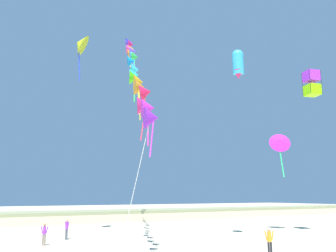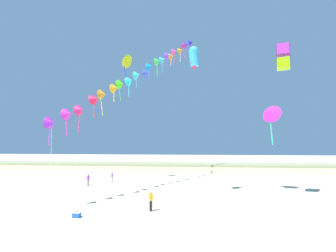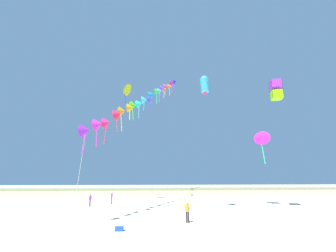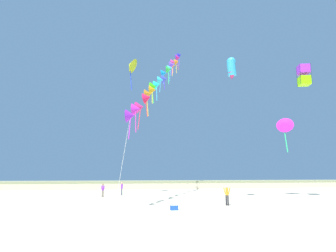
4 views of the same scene
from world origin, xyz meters
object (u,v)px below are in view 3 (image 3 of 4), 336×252
(large_kite_low_lead, at_px, (205,85))
(beach_cooler, at_px, (119,228))
(large_kite_outer_drift, at_px, (276,90))
(person_mid_center, at_px, (90,199))
(person_near_left, at_px, (112,197))
(person_near_right, at_px, (187,210))
(large_kite_high_solo, at_px, (126,89))
(large_kite_mid_trail, at_px, (262,137))

(large_kite_low_lead, bearing_deg, beach_cooler, -135.89)
(large_kite_outer_drift, bearing_deg, person_mid_center, 164.80)
(person_near_left, height_order, large_kite_outer_drift, large_kite_outer_drift)
(person_near_right, relative_size, beach_cooler, 2.99)
(person_near_left, bearing_deg, beach_cooler, -79.87)
(large_kite_high_solo, bearing_deg, large_kite_outer_drift, -29.91)
(large_kite_outer_drift, bearing_deg, beach_cooler, -155.72)
(person_mid_center, distance_m, large_kite_mid_trail, 24.73)
(beach_cooler, bearing_deg, large_kite_high_solo, 95.94)
(person_near_right, height_order, beach_cooler, person_near_right)
(person_near_right, height_order, person_mid_center, person_near_right)
(large_kite_high_solo, bearing_deg, person_mid_center, -123.37)
(person_near_left, height_order, person_near_right, person_near_right)
(person_near_right, bearing_deg, large_kite_mid_trail, 38.35)
(person_near_left, distance_m, large_kite_high_solo, 17.80)
(large_kite_outer_drift, distance_m, beach_cooler, 24.38)
(person_near_right, xyz_separation_m, large_kite_mid_trail, (12.45, 9.85, 8.26))
(large_kite_low_lead, relative_size, beach_cooler, 4.62)
(person_near_left, relative_size, large_kite_high_solo, 0.34)
(person_near_left, relative_size, large_kite_outer_drift, 0.67)
(large_kite_high_solo, height_order, large_kite_outer_drift, large_kite_high_solo)
(person_near_left, distance_m, large_kite_outer_drift, 26.64)
(person_mid_center, bearing_deg, person_near_right, -48.15)
(large_kite_mid_trail, relative_size, large_kite_outer_drift, 1.98)
(person_near_left, height_order, large_kite_low_lead, large_kite_low_lead)
(person_mid_center, distance_m, large_kite_high_solo, 18.70)
(large_kite_high_solo, bearing_deg, person_near_left, -112.85)
(person_near_left, distance_m, beach_cooler, 17.48)
(large_kite_low_lead, bearing_deg, large_kite_mid_trail, 22.92)
(large_kite_high_solo, bearing_deg, beach_cooler, -84.06)
(large_kite_low_lead, xyz_separation_m, large_kite_high_solo, (-10.90, 11.05, 3.56))
(person_near_left, xyz_separation_m, large_kite_low_lead, (11.92, -8.61, 14.05))
(person_mid_center, bearing_deg, beach_cooler, -69.40)
(person_near_right, distance_m, person_mid_center, 16.09)
(person_near_right, xyz_separation_m, large_kite_outer_drift, (12.69, 5.62, 13.54))
(large_kite_outer_drift, relative_size, beach_cooler, 4.33)
(person_mid_center, xyz_separation_m, large_kite_high_solo, (3.40, 5.16, 17.65))
(large_kite_low_lead, bearing_deg, person_mid_center, 157.60)
(large_kite_high_solo, relative_size, beach_cooler, 8.51)
(person_near_right, relative_size, large_kite_outer_drift, 0.69)
(large_kite_high_solo, bearing_deg, large_kite_low_lead, -45.40)
(person_mid_center, bearing_deg, person_near_left, 48.91)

